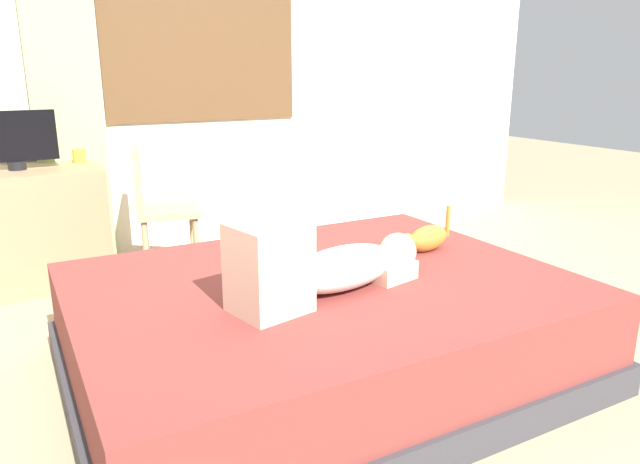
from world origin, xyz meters
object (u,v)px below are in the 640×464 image
(person_lying, at_px, (326,266))
(cup, at_px, (79,156))
(tv_monitor, at_px, (13,139))
(chair_by_desk, at_px, (156,204))
(cat, at_px, (426,238))
(desk, at_px, (28,229))
(bed, at_px, (322,326))

(person_lying, relative_size, cup, 10.91)
(tv_monitor, xyz_separation_m, chair_by_desk, (0.74, -0.30, -0.41))
(cup, relative_size, chair_by_desk, 0.10)
(tv_monitor, xyz_separation_m, cup, (0.37, 0.13, -0.14))
(tv_monitor, bearing_deg, cat, -45.08)
(cat, bearing_deg, cup, 126.19)
(tv_monitor, bearing_deg, person_lying, -62.90)
(cat, height_order, cup, cup)
(desk, distance_m, chair_by_desk, 0.80)
(bed, xyz_separation_m, cup, (-0.71, 1.96, 0.57))
(person_lying, bearing_deg, cat, 19.38)
(chair_by_desk, bearing_deg, cup, 131.25)
(desk, xyz_separation_m, chair_by_desk, (0.73, -0.30, 0.14))
(cat, height_order, tv_monitor, tv_monitor)
(desk, xyz_separation_m, cup, (0.36, 0.13, 0.41))
(cat, bearing_deg, tv_monitor, 134.92)
(cat, height_order, desk, desk)
(person_lying, height_order, cup, cup)
(bed, xyz_separation_m, desk, (-1.07, 1.83, 0.15))
(cat, xyz_separation_m, tv_monitor, (-1.73, 1.73, 0.41))
(cat, xyz_separation_m, cup, (-1.36, 1.86, 0.27))
(tv_monitor, relative_size, cup, 5.58)
(bed, bearing_deg, desk, 120.23)
(cup, distance_m, chair_by_desk, 0.63)
(person_lying, xyz_separation_m, cup, (-0.65, 2.11, 0.23))
(bed, height_order, chair_by_desk, chair_by_desk)
(desk, relative_size, tv_monitor, 1.87)
(desk, height_order, chair_by_desk, chair_by_desk)
(cat, bearing_deg, bed, -171.03)
(cat, bearing_deg, desk, 134.73)
(chair_by_desk, bearing_deg, tv_monitor, 158.11)
(tv_monitor, height_order, cup, tv_monitor)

